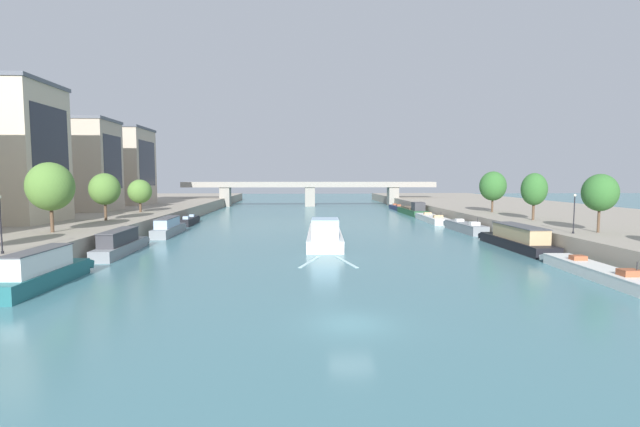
# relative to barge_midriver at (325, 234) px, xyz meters

# --- Properties ---
(ground_plane) EXTENTS (400.00, 400.00, 0.00)m
(ground_plane) POSITION_rel_barge_midriver_xyz_m (-0.28, -32.17, -1.05)
(ground_plane) COLOR teal
(quay_left) EXTENTS (36.00, 170.00, 2.38)m
(quay_left) POSITION_rel_barge_midriver_xyz_m (-42.25, 22.83, 0.14)
(quay_left) COLOR gray
(quay_left) RESTS_ON ground
(quay_right) EXTENTS (36.00, 170.00, 2.38)m
(quay_right) POSITION_rel_barge_midriver_xyz_m (41.70, 22.83, 0.14)
(quay_right) COLOR gray
(quay_right) RESTS_ON ground
(barge_midriver) EXTENTS (5.19, 21.88, 3.55)m
(barge_midriver) POSITION_rel_barge_midriver_xyz_m (0.00, 0.00, 0.00)
(barge_midriver) COLOR silver
(barge_midriver) RESTS_ON ground
(wake_behind_barge) EXTENTS (5.59, 6.04, 0.03)m
(wake_behind_barge) POSITION_rel_barge_midriver_xyz_m (-0.44, -13.73, -1.03)
(wake_behind_barge) COLOR silver
(wake_behind_barge) RESTS_ON ground
(moored_boat_left_downstream) EXTENTS (2.24, 11.30, 2.96)m
(moored_boat_left_downstream) POSITION_rel_barge_midriver_xyz_m (-22.56, -22.77, 0.18)
(moored_boat_left_downstream) COLOR #23666B
(moored_boat_left_downstream) RESTS_ON ground
(moored_boat_left_lone) EXTENTS (2.40, 12.61, 2.68)m
(moored_boat_left_lone) POSITION_rel_barge_midriver_xyz_m (-22.62, -7.97, 0.07)
(moored_boat_left_lone) COLOR gray
(moored_boat_left_lone) RESTS_ON ground
(moored_boat_left_upstream) EXTENTS (2.48, 12.04, 2.59)m
(moored_boat_left_upstream) POSITION_rel_barge_midriver_xyz_m (-22.05, 7.78, 0.03)
(moored_boat_left_upstream) COLOR gray
(moored_boat_left_upstream) RESTS_ON ground
(moored_boat_left_midway) EXTENTS (1.96, 10.52, 2.30)m
(moored_boat_left_midway) POSITION_rel_barge_midriver_xyz_m (-22.57, 22.24, -0.41)
(moored_boat_left_midway) COLOR black
(moored_boat_left_midway) RESTS_ON ground
(moored_boat_right_midway) EXTENTS (2.84, 13.80, 2.07)m
(moored_boat_right_midway) POSITION_rel_barge_midriver_xyz_m (21.43, -21.34, -0.54)
(moored_boat_right_midway) COLOR silver
(moored_boat_right_midway) RESTS_ON ground
(moored_boat_right_gap_after) EXTENTS (3.01, 14.66, 2.80)m
(moored_boat_right_gap_after) POSITION_rel_barge_midriver_xyz_m (21.98, -6.70, 0.12)
(moored_boat_right_gap_after) COLOR black
(moored_boat_right_gap_after) RESTS_ON ground
(moored_boat_right_second) EXTENTS (2.82, 12.16, 2.45)m
(moored_boat_right_second) POSITION_rel_barge_midriver_xyz_m (22.04, 9.78, -0.34)
(moored_boat_right_second) COLOR gray
(moored_boat_right_second) RESTS_ON ground
(moored_boat_right_lone) EXTENTS (3.33, 15.37, 2.17)m
(moored_boat_right_lone) POSITION_rel_barge_midriver_xyz_m (21.58, 25.47, -0.49)
(moored_boat_right_lone) COLOR silver
(moored_boat_right_lone) RESTS_ON ground
(moored_boat_right_end) EXTENTS (3.16, 16.18, 3.00)m
(moored_boat_right_end) POSITION_rel_barge_midriver_xyz_m (21.91, 41.04, -0.13)
(moored_boat_right_end) COLOR #235633
(moored_boat_right_end) RESTS_ON ground
(moored_boat_right_upstream) EXTENTS (1.87, 10.21, 2.13)m
(moored_boat_right_upstream) POSITION_rel_barge_midriver_xyz_m (21.56, 56.28, -0.50)
(moored_boat_right_upstream) COLOR #1E284C
(moored_boat_right_upstream) RESTS_ON ground
(tree_left_by_lamp) EXTENTS (4.74, 4.74, 7.49)m
(tree_left_by_lamp) POSITION_rel_barge_midriver_xyz_m (-29.78, -7.92, 6.24)
(tree_left_by_lamp) COLOR brown
(tree_left_by_lamp) RESTS_ON quay_left
(tree_left_distant) EXTENTS (4.04, 4.04, 6.45)m
(tree_left_distant) POSITION_rel_barge_midriver_xyz_m (-29.71, 5.15, 5.62)
(tree_left_distant) COLOR brown
(tree_left_distant) RESTS_ON quay_left
(tree_left_midway) EXTENTS (3.90, 3.90, 5.51)m
(tree_left_midway) POSITION_rel_barge_midriver_xyz_m (-30.16, 19.74, 4.84)
(tree_left_midway) COLOR brown
(tree_left_midway) RESTS_ON quay_left
(tree_right_by_lamp) EXTENTS (3.57, 3.57, 6.26)m
(tree_right_by_lamp) POSITION_rel_barge_midriver_xyz_m (28.75, -10.79, 5.60)
(tree_right_by_lamp) COLOR brown
(tree_right_by_lamp) RESTS_ON quay_right
(tree_right_second) EXTENTS (3.43, 3.43, 6.48)m
(tree_right_second) POSITION_rel_barge_midriver_xyz_m (29.08, 3.16, 5.58)
(tree_right_second) COLOR brown
(tree_right_second) RESTS_ON quay_right
(tree_right_distant) EXTENTS (4.36, 4.36, 6.88)m
(tree_right_distant) POSITION_rel_barge_midriver_xyz_m (29.29, 16.79, 5.75)
(tree_right_distant) COLOR brown
(tree_right_distant) RESTS_ON quay_right
(lamppost_left_bank) EXTENTS (0.28, 0.28, 4.55)m
(lamppost_left_bank) POSITION_rel_barge_midriver_xyz_m (-26.24, -21.49, 3.84)
(lamppost_left_bank) COLOR black
(lamppost_left_bank) RESTS_ON quay_left
(lamppost_right_bank) EXTENTS (0.28, 0.28, 4.16)m
(lamppost_right_bank) POSITION_rel_barge_midriver_xyz_m (25.58, -11.48, 3.63)
(lamppost_right_bank) COLOR black
(lamppost_right_bank) RESTS_ON quay_right
(building_left_corner) EXTENTS (13.10, 9.60, 16.02)m
(building_left_corner) POSITION_rel_barge_midriver_xyz_m (-42.30, 23.46, 9.36)
(building_left_corner) COLOR #B2A38E
(building_left_corner) RESTS_ON quay_left
(building_left_tall) EXTENTS (12.26, 12.66, 16.61)m
(building_left_tall) POSITION_rel_barge_midriver_xyz_m (-42.30, 42.38, 9.65)
(building_left_tall) COLOR #B2A38E
(building_left_tall) RESTS_ON quay_left
(bridge_far) EXTENTS (71.95, 4.40, 6.94)m
(bridge_far) POSITION_rel_barge_midriver_xyz_m (-0.28, 70.45, 3.50)
(bridge_far) COLOR gray
(bridge_far) RESTS_ON ground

